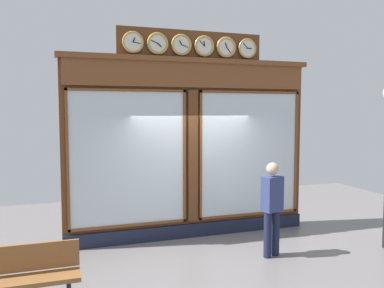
{
  "coord_description": "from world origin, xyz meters",
  "views": [
    {
      "loc": [
        2.63,
        7.67,
        2.59
      ],
      "look_at": [
        0.0,
        0.0,
        1.92
      ],
      "focal_mm": 37.6,
      "sensor_mm": 36.0,
      "label": 1
    }
  ],
  "objects": [
    {
      "name": "street_bench",
      "position": [
        3.06,
        2.28,
        0.52
      ],
      "size": [
        1.4,
        0.4,
        0.87
      ],
      "color": "brown",
      "rests_on": "ground_plane"
    },
    {
      "name": "pedestrian",
      "position": [
        -0.98,
        1.51,
        0.93
      ],
      "size": [
        0.41,
        0.31,
        1.69
      ],
      "color": "#191E38",
      "rests_on": "ground_plane"
    },
    {
      "name": "shop_facade",
      "position": [
        0.0,
        -0.12,
        1.87
      ],
      "size": [
        5.2,
        0.42,
        4.19
      ],
      "color": "#5B3319",
      "rests_on": "ground_plane"
    }
  ]
}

